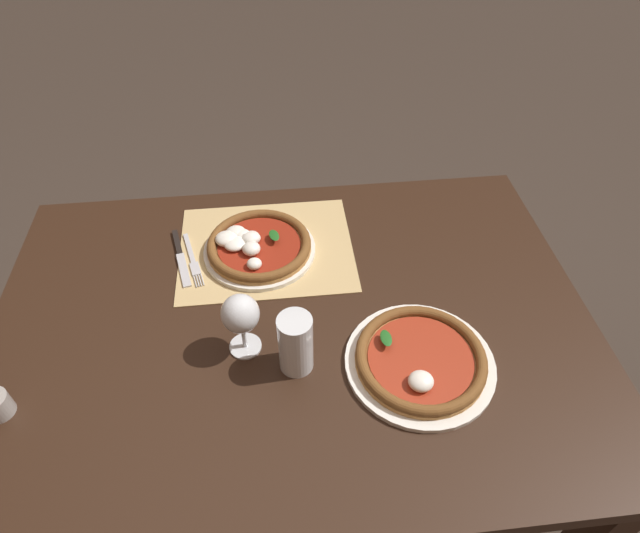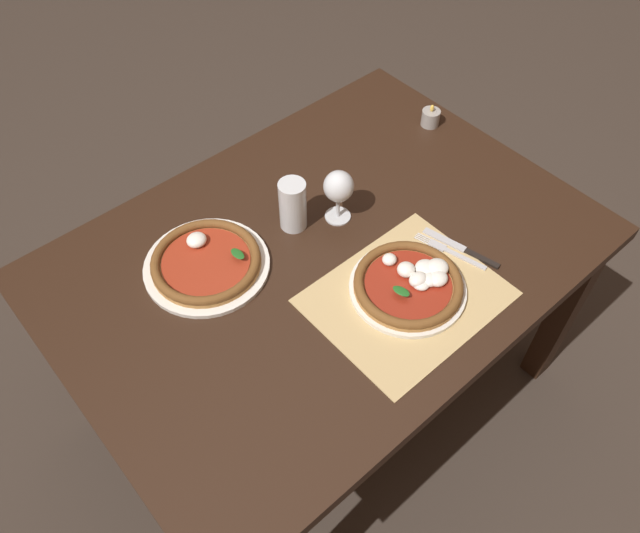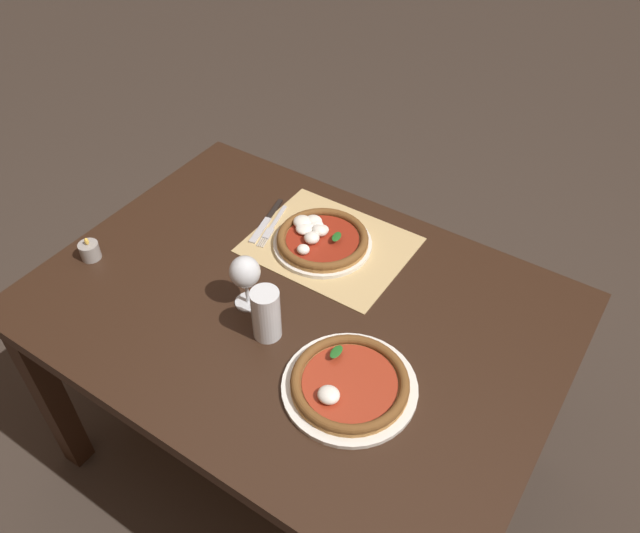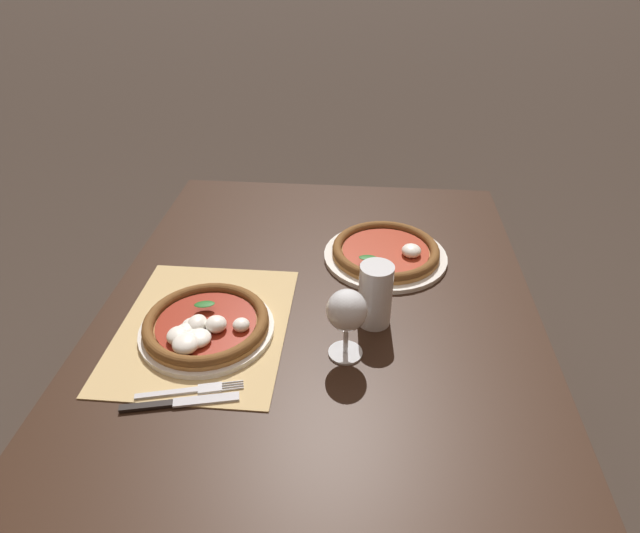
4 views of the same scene
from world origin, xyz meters
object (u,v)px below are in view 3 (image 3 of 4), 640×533
Objects in this scene: pizza_far at (349,384)px; votive_candle at (90,251)px; wine_glass at (245,274)px; pint_glass at (265,314)px; fork at (273,226)px; knife at (267,221)px; pizza_near at (321,239)px.

votive_candle reaches higher than pizza_far.
wine_glass is 0.12m from pint_glass.
votive_candle is (0.84, 0.02, 0.00)m from pizza_far.
pizza_far reaches higher than fork.
pizza_far is 0.84m from votive_candle.
knife is 0.51m from votive_candle.
pizza_near is 0.31m from wine_glass.
pizza_near is 0.51m from pizza_far.
fork is (0.23, -0.34, -0.06)m from pint_glass.
pizza_far is 4.40× the size of votive_candle.
fork is at bearing -55.53° from pint_glass.
pint_glass is at bearing -6.57° from pizza_far.
pint_glass is 0.68× the size of knife.
votive_candle reaches higher than fork.
knife is at bearing -61.33° from wine_glass.
wine_glass reaches higher than pizza_far.
wine_glass is (0.03, 0.30, 0.08)m from pizza_near.
pint_glass is at bearing 126.94° from knife.
pizza_near is at bearing -175.13° from fork.
pizza_far is (-0.33, 0.38, -0.01)m from pizza_near.
knife is at bearing -128.56° from votive_candle.
wine_glass is at bearing -167.47° from votive_candle.
knife is (0.16, -0.29, -0.10)m from wine_glass.
pizza_near is 0.90× the size of pizza_far.
pint_glass reaches higher than fork.
pizza_far is 0.27m from pint_glass.
wine_glass reaches higher than votive_candle.
fork is 0.52m from votive_candle.
pizza_far is 0.65m from knife.
knife is (0.53, -0.38, -0.01)m from pizza_far.
pizza_near is 1.84× the size of wine_glass.
pizza_near is 0.65m from votive_candle.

